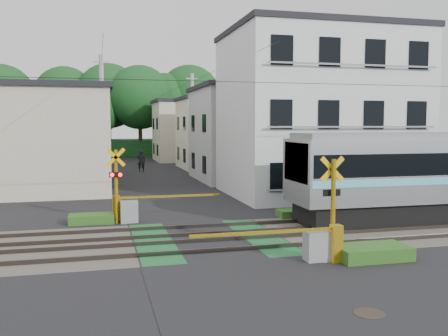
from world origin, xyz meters
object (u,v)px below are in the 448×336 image
object	(u,v)px
crossing_signal_far	(127,205)
pedestrian	(141,161)
crossing_signal_near	(320,237)
manhole_cover	(369,314)
apartment_block	(317,113)

from	to	relation	value
crossing_signal_far	pedestrian	bearing A→B (deg)	83.67
crossing_signal_near	pedestrian	size ratio (longest dim) A/B	2.58
crossing_signal_far	manhole_cover	size ratio (longest dim) A/B	7.05
crossing_signal_near	manhole_cover	size ratio (longest dim) A/B	7.05
apartment_block	pedestrian	bearing A→B (deg)	118.04
crossing_signal_near	pedestrian	distance (m)	29.50
crossing_signal_far	pedestrian	size ratio (longest dim) A/B	2.58
crossing_signal_far	manhole_cover	world-z (taller)	crossing_signal_far
pedestrian	manhole_cover	bearing A→B (deg)	99.87
crossing_signal_far	pedestrian	distance (m)	22.20
pedestrian	crossing_signal_near	bearing A→B (deg)	101.82
crossing_signal_near	pedestrian	bearing A→B (deg)	95.30
pedestrian	manhole_cover	distance (m)	33.49
apartment_block	pedestrian	distance (m)	18.76
crossing_signal_near	apartment_block	world-z (taller)	apartment_block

